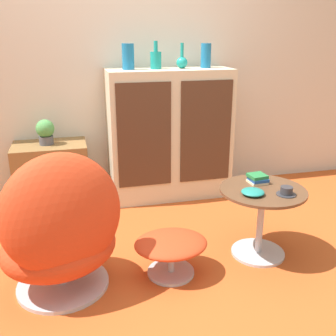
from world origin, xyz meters
TOP-DOWN VIEW (x-y plane):
  - ground_plane at (0.00, 0.00)m, footprint 12.00×12.00m
  - wall_back at (0.00, 1.48)m, footprint 6.40×0.06m
  - sideboard at (0.41, 1.23)m, footprint 1.09×0.44m
  - tv_console at (-0.65, 1.24)m, footprint 0.61×0.42m
  - egg_chair at (-0.56, -0.05)m, footprint 0.83×0.79m
  - ottoman at (0.09, -0.03)m, footprint 0.46×0.39m
  - coffee_table at (0.73, 0.04)m, footprint 0.57×0.57m
  - vase_leftmost at (0.05, 1.24)m, footprint 0.10×0.10m
  - vase_inner_left at (0.29, 1.24)m, footprint 0.09×0.09m
  - vase_inner_right at (0.52, 1.24)m, footprint 0.10×0.10m
  - vase_rightmost at (0.73, 1.24)m, footprint 0.09×0.09m
  - potted_plant at (-0.66, 1.24)m, footprint 0.15×0.15m
  - teacup at (0.83, -0.08)m, footprint 0.12×0.12m
  - book_stack at (0.75, 0.16)m, footprint 0.13×0.12m
  - bowl at (0.63, -0.02)m, footprint 0.15×0.15m

SIDE VIEW (x-z plane):
  - ground_plane at x=0.00m, z-range 0.00..0.00m
  - ottoman at x=0.09m, z-range 0.06..0.32m
  - tv_console at x=-0.65m, z-range 0.00..0.56m
  - coffee_table at x=0.73m, z-range 0.08..0.57m
  - egg_chair at x=-0.56m, z-range -0.05..0.84m
  - bowl at x=0.63m, z-range 0.49..0.52m
  - teacup at x=0.83m, z-range 0.48..0.53m
  - book_stack at x=0.75m, z-range 0.49..0.55m
  - sideboard at x=0.41m, z-range 0.00..1.16m
  - potted_plant at x=-0.66m, z-range 0.57..0.78m
  - vase_inner_right at x=0.52m, z-range 1.12..1.33m
  - vase_inner_left at x=0.29m, z-range 1.13..1.36m
  - vase_rightmost at x=0.73m, z-range 1.16..1.37m
  - vase_leftmost at x=0.05m, z-range 1.16..1.37m
  - wall_back at x=0.00m, z-range 0.00..2.60m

